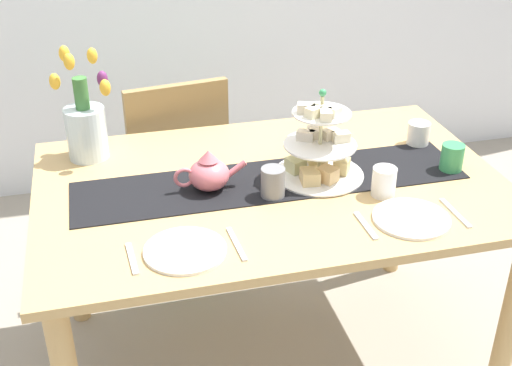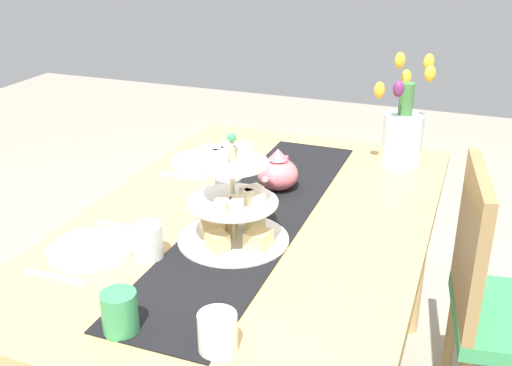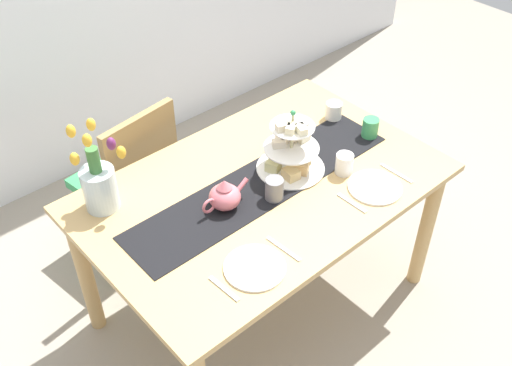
# 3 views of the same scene
# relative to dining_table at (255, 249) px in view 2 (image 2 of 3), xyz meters

# --- Properties ---
(dining_table) EXTENTS (1.53, 0.99, 0.77)m
(dining_table) POSITION_rel_dining_table_xyz_m (0.00, 0.00, 0.00)
(dining_table) COLOR tan
(dining_table) RESTS_ON ground_plane
(chair_left) EXTENTS (0.48, 0.48, 0.91)m
(chair_left) POSITION_rel_dining_table_xyz_m (-0.24, 0.72, -0.16)
(chair_left) COLOR olive
(chair_left) RESTS_ON ground_plane
(table_runner) EXTENTS (1.29, 0.29, 0.00)m
(table_runner) POSITION_rel_dining_table_xyz_m (0.00, 0.01, 0.11)
(table_runner) COLOR black
(table_runner) RESTS_ON dining_table
(tiered_cake_stand) EXTENTS (0.30, 0.30, 0.30)m
(tiered_cake_stand) POSITION_rel_dining_table_xyz_m (0.16, 0.00, 0.20)
(tiered_cake_stand) COLOR beige
(tiered_cake_stand) RESTS_ON table_runner
(teapot) EXTENTS (0.24, 0.13, 0.14)m
(teapot) POSITION_rel_dining_table_xyz_m (-0.21, 0.00, 0.17)
(teapot) COLOR #D66B75
(teapot) RESTS_ON table_runner
(tulip_vase) EXTENTS (0.19, 0.19, 0.39)m
(tulip_vase) POSITION_rel_dining_table_xyz_m (-0.57, 0.33, 0.23)
(tulip_vase) COLOR silver
(tulip_vase) RESTS_ON dining_table
(cream_jug) EXTENTS (0.08, 0.08, 0.08)m
(cream_jug) POSITION_rel_dining_table_xyz_m (0.59, 0.15, 0.15)
(cream_jug) COLOR white
(cream_jug) RESTS_ON dining_table
(dinner_plate_left) EXTENTS (0.23, 0.23, 0.01)m
(dinner_plate_left) POSITION_rel_dining_table_xyz_m (-0.34, -0.33, 0.11)
(dinner_plate_left) COLOR white
(dinner_plate_left) RESTS_ON dining_table
(fork_left) EXTENTS (0.02, 0.15, 0.01)m
(fork_left) POSITION_rel_dining_table_xyz_m (-0.48, -0.33, 0.11)
(fork_left) COLOR silver
(fork_left) RESTS_ON dining_table
(knife_left) EXTENTS (0.02, 0.17, 0.01)m
(knife_left) POSITION_rel_dining_table_xyz_m (-0.19, -0.33, 0.11)
(knife_left) COLOR silver
(knife_left) RESTS_ON dining_table
(dinner_plate_right) EXTENTS (0.23, 0.23, 0.01)m
(dinner_plate_right) POSITION_rel_dining_table_xyz_m (0.34, -0.33, 0.11)
(dinner_plate_right) COLOR white
(dinner_plate_right) RESTS_ON dining_table
(fork_right) EXTENTS (0.02, 0.15, 0.01)m
(fork_right) POSITION_rel_dining_table_xyz_m (0.20, -0.33, 0.11)
(fork_right) COLOR silver
(fork_right) RESTS_ON dining_table
(knife_right) EXTENTS (0.02, 0.17, 0.01)m
(knife_right) POSITION_rel_dining_table_xyz_m (0.49, -0.33, 0.11)
(knife_right) COLOR silver
(knife_right) RESTS_ON dining_table
(mug_grey) EXTENTS (0.08, 0.08, 0.09)m
(mug_grey) POSITION_rel_dining_table_xyz_m (-0.02, -0.09, 0.16)
(mug_grey) COLOR slate
(mug_grey) RESTS_ON table_runner
(mug_white_text) EXTENTS (0.08, 0.08, 0.09)m
(mug_white_text) POSITION_rel_dining_table_xyz_m (0.32, -0.17, 0.16)
(mug_white_text) COLOR white
(mug_white_text) RESTS_ON dining_table
(mug_orange) EXTENTS (0.08, 0.08, 0.09)m
(mug_orange) POSITION_rel_dining_table_xyz_m (0.61, -0.07, 0.16)
(mug_orange) COLOR #389356
(mug_orange) RESTS_ON dining_table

